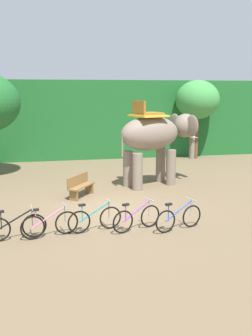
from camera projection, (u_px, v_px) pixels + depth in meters
The scene contains 10 objects.
ground_plane at pixel (109, 210), 13.48m from camera, with size 80.00×80.00×0.00m, color brown.
foliage_hedge at pixel (79, 117), 25.60m from camera, with size 36.00×6.00×4.83m, color #1E6028.
tree_left at pixel (197, 100), 23.07m from camera, with size 2.67×2.67×4.84m.
elephant at pixel (156, 136), 16.70m from camera, with size 4.22×2.80×3.78m.
bike_black at pixel (16, 227), 10.73m from camera, with size 1.70×0.52×0.92m.
bike_pink at pixel (50, 224), 10.93m from camera, with size 1.67×0.58×0.92m.
bike_teal at pixel (95, 219), 11.37m from camera, with size 1.68×0.56×0.92m.
bike_purple at pixel (137, 218), 11.46m from camera, with size 1.62×0.74×0.92m.
bike_blue at pixel (179, 218), 11.47m from camera, with size 1.64×0.69×0.92m.
wooden_bench at pixel (80, 185), 15.07m from camera, with size 1.21×1.46×0.89m.
Camera 1 is at (-1.98, -12.76, 4.18)m, focal length 40.25 mm.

